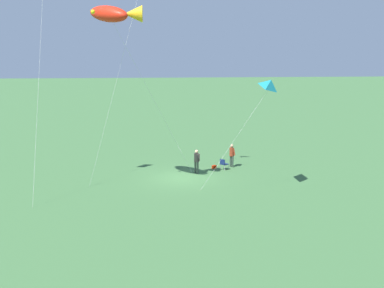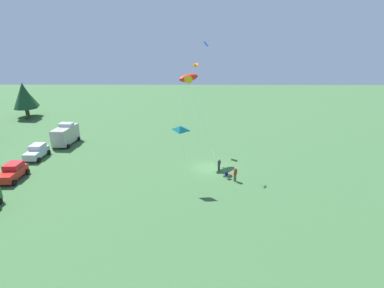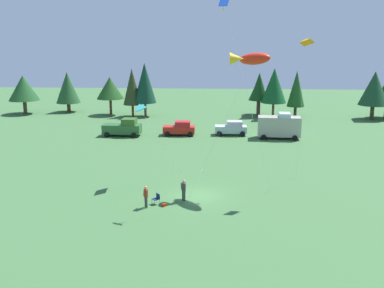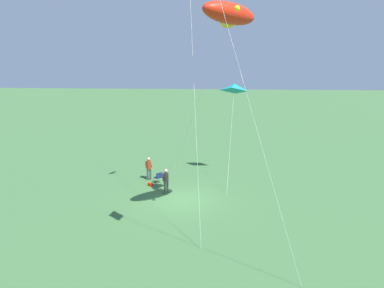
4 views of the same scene
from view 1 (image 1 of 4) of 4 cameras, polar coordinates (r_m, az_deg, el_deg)
ground_plane at (r=37.22m, az=-1.15°, el=-3.65°), size 160.00×160.00×0.00m
person_kite_flyer at (r=38.17m, az=0.49°, el=-1.67°), size 0.49×0.50×1.74m
folding_chair at (r=39.32m, az=3.39°, el=-2.08°), size 0.68×0.68×0.82m
person_spectator at (r=40.08m, az=4.26°, el=-1.04°), size 0.50×0.53×1.74m
backpack_on_grass at (r=39.81m, az=2.38°, el=-2.45°), size 0.38×0.38×0.22m
kite_large_fish at (r=33.22m, az=-8.25°, el=13.57°), size 6.86×5.51×11.66m
kite_delta_teal at (r=33.26m, az=8.43°, el=6.31°), size 5.04×1.82×7.27m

